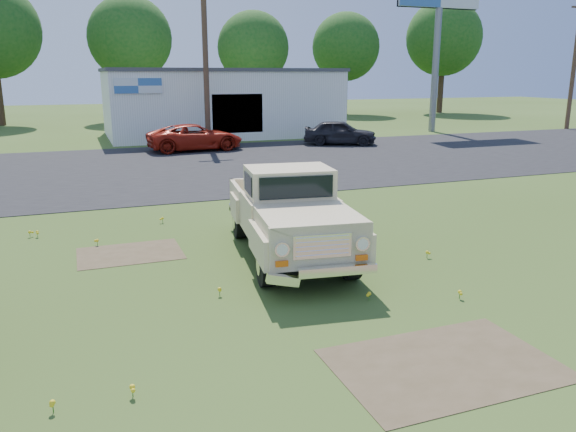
% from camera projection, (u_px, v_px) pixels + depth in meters
% --- Properties ---
extents(ground, '(140.00, 140.00, 0.00)m').
position_uv_depth(ground, '(268.00, 299.00, 9.78)').
color(ground, '#344D18').
rests_on(ground, ground).
extents(asphalt_lot, '(90.00, 14.00, 0.02)m').
position_uv_depth(asphalt_lot, '(152.00, 168.00, 23.37)').
color(asphalt_lot, black).
rests_on(asphalt_lot, ground).
extents(dirt_patch_a, '(3.00, 2.00, 0.01)m').
position_uv_depth(dirt_patch_a, '(445.00, 365.00, 7.58)').
color(dirt_patch_a, '#4F402A').
rests_on(dirt_patch_a, ground).
extents(dirt_patch_b, '(2.20, 1.60, 0.01)m').
position_uv_depth(dirt_patch_b, '(130.00, 254.00, 12.26)').
color(dirt_patch_b, '#4F402A').
rests_on(dirt_patch_b, ground).
extents(commercial_building, '(14.20, 8.20, 4.15)m').
position_uv_depth(commercial_building, '(220.00, 102.00, 35.79)').
color(commercial_building, silver).
rests_on(commercial_building, ground).
extents(utility_pole_mid, '(1.60, 0.30, 9.00)m').
position_uv_depth(utility_pole_mid, '(206.00, 59.00, 29.96)').
color(utility_pole_mid, '#4B3422').
rests_on(utility_pole_mid, ground).
extents(utility_pole_east, '(1.60, 0.30, 9.00)m').
position_uv_depth(utility_pole_east, '(574.00, 62.00, 38.90)').
color(utility_pole_east, '#4B3422').
rests_on(utility_pole_east, ground).
extents(treeline_d, '(6.72, 6.72, 10.00)m').
position_uv_depth(treeline_d, '(130.00, 38.00, 45.54)').
color(treeline_d, '#3A271A').
rests_on(treeline_d, ground).
extents(treeline_e, '(6.08, 6.08, 9.04)m').
position_uv_depth(treeline_e, '(253.00, 48.00, 47.78)').
color(treeline_e, '#3A271A').
rests_on(treeline_e, ground).
extents(treeline_f, '(6.40, 6.40, 9.52)m').
position_uv_depth(treeline_f, '(346.00, 47.00, 53.40)').
color(treeline_f, '#3A271A').
rests_on(treeline_f, ground).
extents(treeline_g, '(7.36, 7.36, 10.95)m').
position_uv_depth(treeline_g, '(444.00, 38.00, 55.25)').
color(treeline_g, '#3A271A').
rests_on(treeline_g, ground).
extents(vintage_pickup_truck, '(2.76, 5.56, 1.94)m').
position_uv_depth(vintage_pickup_truck, '(289.00, 212.00, 11.90)').
color(vintage_pickup_truck, tan).
rests_on(vintage_pickup_truck, ground).
extents(red_pickup, '(4.94, 2.55, 1.33)m').
position_uv_depth(red_pickup, '(195.00, 138.00, 28.59)').
color(red_pickup, maroon).
rests_on(red_pickup, ground).
extents(dark_sedan, '(4.26, 3.15, 1.35)m').
position_uv_depth(dark_sedan, '(340.00, 133.00, 30.92)').
color(dark_sedan, black).
rests_on(dark_sedan, ground).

